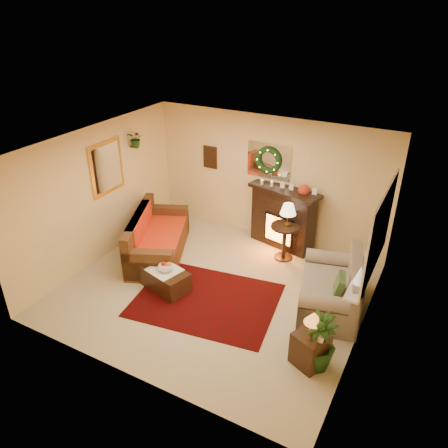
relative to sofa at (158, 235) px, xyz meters
The scene contains 31 objects.
floor 1.69m from the sofa, 18.16° to the right, with size 5.00×5.00×0.00m, color beige.
ceiling 2.72m from the sofa, 18.16° to the right, with size 5.00×5.00×0.00m, color white.
wall_back 2.49m from the sofa, 48.19° to the left, with size 5.00×5.00×0.00m, color #EFD88C.
wall_front 3.29m from the sofa, 60.59° to the right, with size 5.00×5.00×0.00m, color #EFD88C.
wall_left 1.38m from the sofa, 151.61° to the right, with size 4.50×4.50×0.00m, color #EFD88C.
wall_right 4.18m from the sofa, ahead, with size 4.50×4.50×0.00m, color #EFD88C.
area_rug 1.84m from the sofa, 28.16° to the right, with size 2.36×1.77×0.01m, color #580B11.
sofa is the anchor object (origin of this frame).
red_throw 0.12m from the sofa, 105.75° to the left, with size 0.85×1.38×0.02m, color red.
fireplace 2.52m from the sofa, 37.34° to the left, with size 1.30×0.41×1.19m, color #342514.
poinsettia 2.97m from the sofa, 32.71° to the left, with size 0.23×0.23×0.23m, color red.
mantel_candle_a 2.29m from the sofa, 44.68° to the left, with size 0.06×0.06×0.19m, color silver.
mantel_candle_b 2.44m from the sofa, 41.24° to the left, with size 0.07×0.07×0.20m, color #EFECBC.
mantel_mirror 2.64m from the sofa, 47.86° to the left, with size 0.92×0.02×0.72m, color white.
wreath 2.63m from the sofa, 47.19° to the left, with size 0.55×0.55×0.11m, color #194719.
wall_art 2.06m from the sofa, 83.18° to the left, with size 0.32×0.03×0.48m, color #381E11.
gold_mirror 1.63m from the sofa, 167.17° to the right, with size 0.03×0.84×1.00m, color gold.
hanging_plant 1.81m from the sofa, 145.47° to the left, with size 0.33×0.28×0.36m, color #194719.
loveseat 3.45m from the sofa, ahead, with size 0.91×1.57×0.91m, color gray.
window_frame 4.19m from the sofa, ahead, with size 0.03×1.86×1.36m, color white.
window_glass 4.18m from the sofa, ahead, with size 0.02×1.70×1.22m, color black.
window_sill 3.96m from the sofa, ahead, with size 0.22×1.86×0.04m, color white.
mini_tree 4.02m from the sofa, ahead, with size 0.21×0.21×0.31m, color white.
sill_plant 4.09m from the sofa, 10.95° to the left, with size 0.30×0.24×0.56m, color #134C15.
side_table_round 2.47m from the sofa, 25.29° to the left, with size 0.55×0.55×0.72m, color #33130D.
lamp_cream 2.54m from the sofa, 25.10° to the left, with size 0.30×0.30×0.47m, color #FFE0AA.
end_table_square 3.84m from the sofa, 21.16° to the right, with size 0.42×0.42×0.51m, color black.
lamp_tiffany 3.83m from the sofa, 20.74° to the right, with size 0.26×0.26×0.38m, color orange.
coffee_table 1.17m from the sofa, 49.05° to the right, with size 0.88×0.48×0.37m, color #4A2612.
fruit_bowl 1.18m from the sofa, 47.72° to the right, with size 0.26×0.26×0.06m, color white.
floor_palm 3.93m from the sofa, 20.62° to the right, with size 1.46×1.46×2.61m, color #1A3515.
Camera 1 is at (3.13, -5.45, 4.64)m, focal length 35.00 mm.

